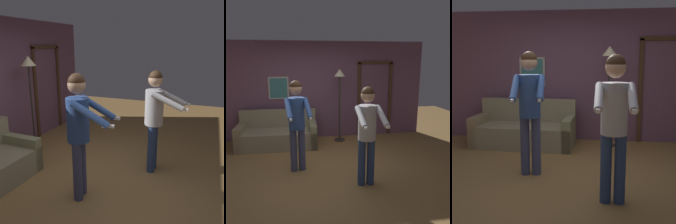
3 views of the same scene
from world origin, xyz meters
TOP-DOWN VIEW (x-y plane):
  - ground_plane at (0.00, 0.00)m, footprint 12.00×12.00m
  - back_wall_assembly at (0.02, 2.28)m, footprint 6.40×0.10m
  - couch at (-0.80, 1.68)m, footprint 1.92×0.90m
  - torchiere_lamp at (0.79, 1.86)m, footprint 0.29×0.29m
  - person_standing_left at (-0.32, 0.18)m, footprint 0.50×0.70m
  - person_standing_right at (0.83, -0.59)m, footprint 0.43×0.70m

SIDE VIEW (x-z plane):
  - ground_plane at x=0.00m, z-range 0.00..0.00m
  - couch at x=-0.80m, z-range -0.16..0.71m
  - person_standing_right at x=0.83m, z-range 0.18..1.89m
  - person_standing_left at x=-0.32m, z-range 0.19..1.95m
  - back_wall_assembly at x=0.02m, z-range 0.00..2.60m
  - torchiere_lamp at x=0.79m, z-range 0.57..2.45m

